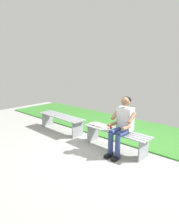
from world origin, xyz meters
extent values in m
cube|color=#9E9E99|center=(0.97, 1.00, -0.02)|extent=(10.00, 7.00, 0.04)
cube|color=#387A2D|center=(0.97, -1.45, 0.01)|extent=(9.00, 2.16, 0.03)
cube|color=gray|center=(-0.01, -0.17, 0.45)|extent=(1.69, 0.16, 0.02)
cube|color=gray|center=(0.00, -0.06, 0.45)|extent=(1.69, 0.16, 0.02)
cube|color=gray|center=(0.00, 0.06, 0.45)|extent=(1.69, 0.16, 0.02)
cube|color=gray|center=(0.01, 0.17, 0.45)|extent=(1.69, 0.16, 0.02)
cube|color=gray|center=(-0.72, 0.03, 0.22)|extent=(0.04, 0.39, 0.44)
cube|color=gray|center=(0.72, -0.03, 0.22)|extent=(0.04, 0.39, 0.44)
cube|color=gray|center=(1.93, -0.17, 0.45)|extent=(1.67, 0.16, 0.02)
cube|color=gray|center=(1.94, -0.06, 0.45)|extent=(1.67, 0.16, 0.02)
cube|color=gray|center=(1.94, 0.06, 0.45)|extent=(1.67, 0.16, 0.02)
cube|color=gray|center=(1.94, 0.17, 0.45)|extent=(1.67, 0.16, 0.02)
cube|color=gray|center=(1.22, 0.03, 0.22)|extent=(0.04, 0.39, 0.44)
cube|color=gray|center=(2.65, -0.03, 0.22)|extent=(0.04, 0.39, 0.44)
cube|color=silver|center=(-0.22, -0.02, 0.78)|extent=(0.34, 0.20, 0.50)
sphere|color=#936B4C|center=(-0.22, -0.01, 1.16)|extent=(0.20, 0.20, 0.20)
ellipsoid|color=black|center=(-0.22, -0.04, 1.19)|extent=(0.20, 0.19, 0.15)
cylinder|color=navy|center=(-0.31, 0.18, 0.53)|extent=(0.13, 0.40, 0.13)
cylinder|color=navy|center=(-0.13, 0.18, 0.53)|extent=(0.13, 0.40, 0.13)
cylinder|color=navy|center=(-0.31, 0.38, 0.27)|extent=(0.11, 0.11, 0.53)
cube|color=black|center=(-0.31, 0.44, 0.04)|extent=(0.10, 0.22, 0.07)
cylinder|color=navy|center=(-0.13, 0.38, 0.27)|extent=(0.11, 0.11, 0.53)
cube|color=black|center=(-0.13, 0.44, 0.04)|extent=(0.10, 0.22, 0.07)
cylinder|color=#936B4C|center=(-0.43, 0.06, 0.85)|extent=(0.08, 0.28, 0.23)
cylinder|color=#936B4C|center=(-0.40, 0.22, 0.67)|extent=(0.07, 0.26, 0.07)
cylinder|color=#936B4C|center=(-0.01, 0.06, 0.85)|extent=(0.08, 0.28, 0.23)
cylinder|color=#936B4C|center=(-0.04, 0.22, 0.67)|extent=(0.07, 0.26, 0.07)
sphere|color=red|center=(0.15, -0.03, 0.50)|extent=(0.07, 0.07, 0.07)
cube|color=white|center=(0.45, 0.01, 0.47)|extent=(0.21, 0.16, 0.02)
cube|color=white|center=(0.66, 0.00, 0.47)|extent=(0.21, 0.16, 0.02)
cube|color=#BF8C1E|center=(0.55, 0.00, 0.46)|extent=(0.42, 0.17, 0.01)
camera|label=1|loc=(-2.42, 3.59, 1.96)|focal=31.66mm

